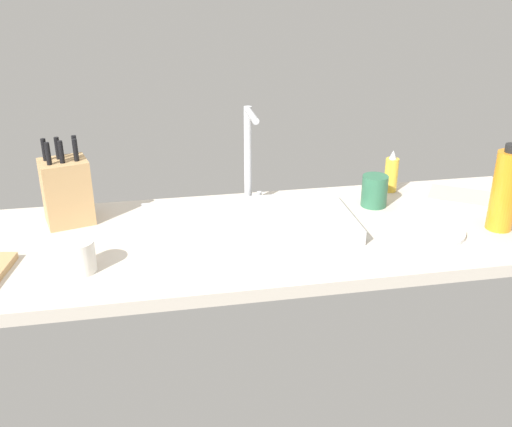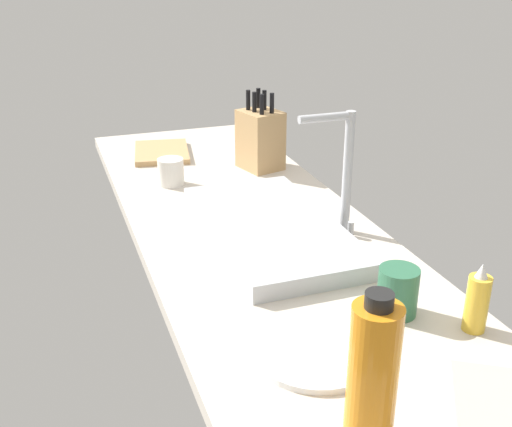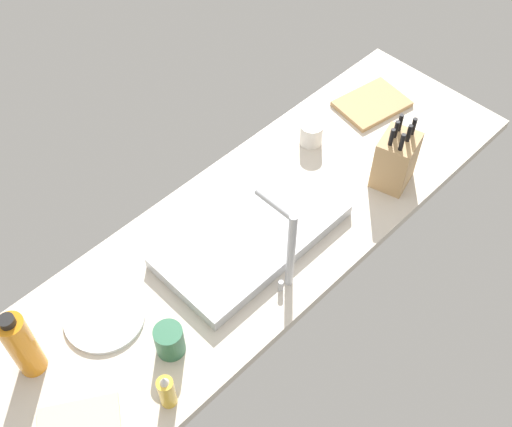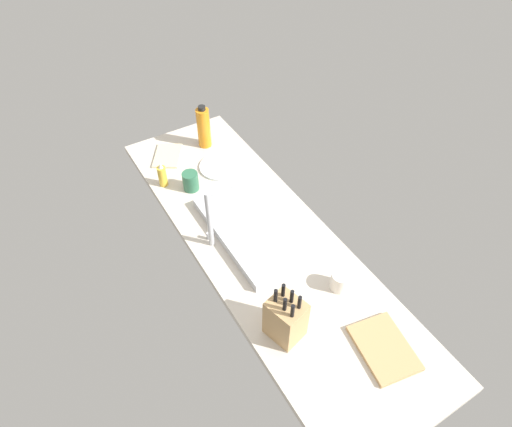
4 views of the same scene
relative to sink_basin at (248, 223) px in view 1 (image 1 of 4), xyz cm
name	(u,v)px [view 1 (image 1 of 4)]	position (x,y,z in cm)	size (l,w,h in cm)	color
countertop_slab	(230,240)	(-5.71, -2.07, -3.87)	(198.00, 60.94, 3.50)	beige
sink_basin	(248,223)	(0.00, 0.00, 0.00)	(59.51, 30.61, 4.24)	#B7BABF
faucet	(249,150)	(3.41, 17.28, 16.22)	(5.50, 14.61, 31.38)	#B7BABF
knife_block	(67,191)	(-50.67, 15.25, 7.74)	(15.50, 14.28, 25.40)	tan
soap_bottle	(391,174)	(51.87, 21.64, 4.02)	(4.40, 4.40, 14.09)	gold
water_bottle	(505,190)	(71.23, -11.83, 9.74)	(7.28, 7.28, 25.20)	orange
dinner_plate	(424,230)	(49.06, -10.09, -1.52)	(22.98, 22.98, 1.20)	white
dish_towel	(462,197)	(72.41, 10.90, -1.52)	(20.68, 13.57, 1.20)	beige
coffee_mug	(374,191)	(41.90, 10.70, 2.83)	(8.03, 8.03, 9.90)	#2D6647
ceramic_cup	(79,256)	(-44.96, -15.79, 2.00)	(7.88, 7.88, 8.24)	silver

